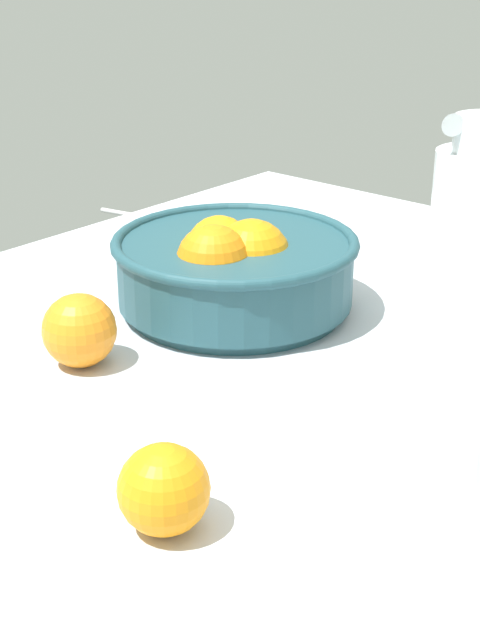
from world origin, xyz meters
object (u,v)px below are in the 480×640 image
object	(u,v)px
loose_orange_0	(79,330)
loose_orange_1	(164,489)
fruit_bowl	(236,268)
spoon	(160,217)
second_glass	(459,455)

from	to	relation	value
loose_orange_0	loose_orange_1	world-z (taller)	loose_orange_0
fruit_bowl	loose_orange_1	world-z (taller)	fruit_bowl
loose_orange_1	spoon	xyz separation A→B (cm)	(51.38, 52.64, -2.89)
loose_orange_1	spoon	bearing A→B (deg)	45.69
loose_orange_1	spoon	world-z (taller)	loose_orange_1
second_glass	loose_orange_1	bearing A→B (deg)	138.88
fruit_bowl	loose_orange_0	xyz separation A→B (cm)	(-20.12, 2.47, -1.38)
loose_orange_0	fruit_bowl	bearing A→B (deg)	-7.01
second_glass	loose_orange_1	xyz separation A→B (cm)	(-16.19, 14.13, -0.91)
fruit_bowl	loose_orange_0	world-z (taller)	fruit_bowl
fruit_bowl	loose_orange_1	bearing A→B (deg)	-146.14
second_glass	spoon	size ratio (longest dim) A/B	0.61
second_glass	loose_orange_0	distance (cm)	39.25
second_glass	loose_orange_0	world-z (taller)	second_glass
fruit_bowl	loose_orange_1	size ratio (longest dim) A/B	4.04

